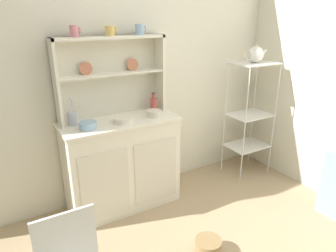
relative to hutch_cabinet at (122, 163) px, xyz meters
name	(u,v)px	position (x,y,z in m)	size (l,w,h in m)	color
wall_back	(130,71)	(0.22, 0.26, 0.80)	(3.84, 0.05, 2.50)	silver
hutch_cabinet	(122,163)	(0.00, 0.00, 0.00)	(1.05, 0.45, 0.87)	silver
hutch_shelf_unit	(110,71)	(0.00, 0.16, 0.84)	(0.98, 0.18, 0.71)	silver
bakers_rack	(250,108)	(1.50, -0.10, 0.33)	(0.46, 0.34, 1.28)	silver
floor_basket	(208,247)	(0.29, -0.95, -0.38)	(0.21, 0.21, 0.13)	#93754C
cup_rose_0	(74,31)	(-0.29, 0.12, 1.18)	(0.08, 0.07, 0.09)	#D17A84
cup_gold_1	(110,31)	(0.01, 0.12, 1.17)	(0.10, 0.08, 0.08)	#DBB760
cup_sky_2	(140,29)	(0.28, 0.12, 1.18)	(0.09, 0.08, 0.09)	#8EB2D1
bowl_mixing_large	(88,125)	(-0.31, -0.07, 0.45)	(0.14, 0.14, 0.06)	#8EB2D1
bowl_floral_medium	(123,120)	(0.00, -0.07, 0.45)	(0.17, 0.17, 0.05)	silver
bowl_cream_small	(154,113)	(0.31, -0.07, 0.45)	(0.13, 0.13, 0.06)	silver
jam_bottle	(154,104)	(0.39, 0.09, 0.49)	(0.06, 0.06, 0.18)	#B74C47
utensil_jar	(73,118)	(-0.39, 0.08, 0.48)	(0.08, 0.08, 0.25)	#B2B7C6
porcelain_teapot	(255,55)	(1.50, -0.10, 0.91)	(0.26, 0.17, 0.19)	white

